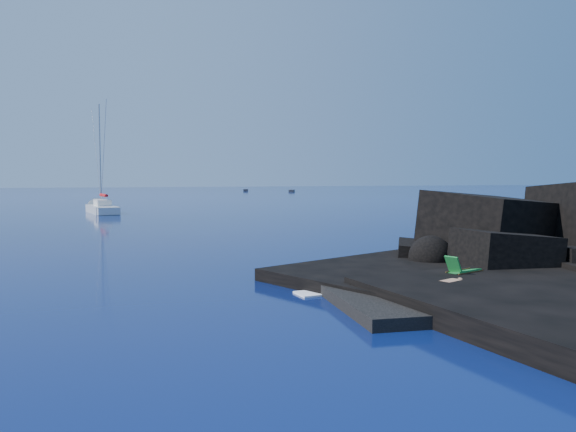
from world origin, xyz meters
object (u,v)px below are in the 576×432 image
at_px(marker_cone, 459,274).
at_px(deck_chair, 465,266).
at_px(sunbather, 451,283).
at_px(distant_boat_a, 246,191).
at_px(distant_boat_b, 292,192).
at_px(sailboat, 102,213).

bearing_deg(marker_cone, deck_chair, 31.00).
height_order(sunbather, marker_cone, marker_cone).
bearing_deg(deck_chair, marker_cone, -167.59).
relative_size(deck_chair, marker_cone, 2.52).
height_order(sunbather, distant_boat_a, sunbather).
relative_size(sunbather, distant_boat_b, 0.48).
relative_size(marker_cone, distant_boat_b, 0.14).
xyz_separation_m(sunbather, marker_cone, (0.98, 0.95, 0.09)).
relative_size(sunbather, marker_cone, 3.52).
relative_size(sailboat, distant_boat_b, 2.87).
height_order(deck_chair, distant_boat_b, deck_chair).
bearing_deg(sunbather, distant_boat_a, 57.32).
bearing_deg(distant_boat_b, marker_cone, -82.68).
height_order(sailboat, sunbather, sailboat).
relative_size(deck_chair, sunbather, 0.72).
relative_size(marker_cone, distant_boat_a, 0.14).
distance_m(deck_chair, marker_cone, 0.47).
relative_size(distant_boat_a, distant_boat_b, 0.97).
bearing_deg(distant_boat_b, sailboat, -98.60).
bearing_deg(marker_cone, distant_boat_a, 78.58).
xyz_separation_m(sailboat, distant_boat_a, (37.33, 83.95, 0.00)).
bearing_deg(sunbather, marker_cone, 23.05).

